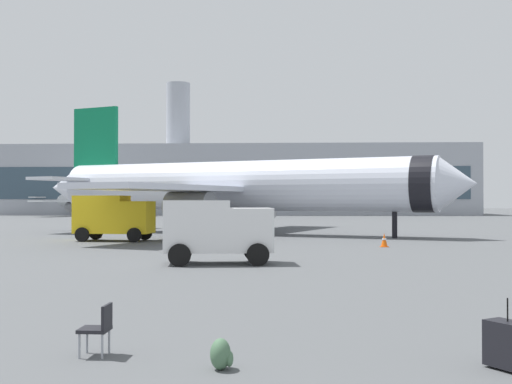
# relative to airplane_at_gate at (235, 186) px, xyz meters

# --- Properties ---
(airplane_at_gate) EXTENTS (34.37, 31.50, 10.50)m
(airplane_at_gate) POSITION_rel_airplane_at_gate_xyz_m (0.00, 0.00, 0.00)
(airplane_at_gate) COLOR silver
(airplane_at_gate) RESTS_ON ground
(airplane_taxiing) EXTENTS (23.74, 21.90, 7.57)m
(airplane_taxiing) POSITION_rel_airplane_at_gate_xyz_m (-28.29, 56.53, -1.02)
(airplane_taxiing) COLOR silver
(airplane_taxiing) RESTS_ON ground
(service_truck) EXTENTS (4.95, 2.83, 2.90)m
(service_truck) POSITION_rel_airplane_at_gate_xyz_m (-7.15, -8.37, -2.05)
(service_truck) COLOR yellow
(service_truck) RESTS_ON ground
(cargo_van) EXTENTS (4.61, 2.78, 2.60)m
(cargo_van) POSITION_rel_airplane_at_gate_xyz_m (1.03, -22.58, -2.21)
(cargo_van) COLOR white
(cargo_van) RESTS_ON ground
(safety_cone_near) EXTENTS (0.44, 0.44, 0.77)m
(safety_cone_near) POSITION_rel_airplane_at_gate_xyz_m (9.34, -12.96, -3.28)
(safety_cone_near) COLOR #F2590C
(safety_cone_near) RESTS_ON ground
(safety_cone_mid) EXTENTS (0.44, 0.44, 0.67)m
(safety_cone_mid) POSITION_rel_airplane_at_gate_xyz_m (-9.07, -5.37, -3.33)
(safety_cone_mid) COLOR #F2590C
(safety_cone_mid) RESTS_ON ground
(rolling_suitcase) EXTENTS (0.68, 0.75, 1.10)m
(rolling_suitcase) POSITION_rel_airplane_at_gate_xyz_m (7.23, -38.52, -3.27)
(rolling_suitcase) COLOR black
(rolling_suitcase) RESTS_ON ground
(traveller_backpack) EXTENTS (0.36, 0.40, 0.48)m
(traveller_backpack) POSITION_rel_airplane_at_gate_xyz_m (2.83, -38.71, -3.42)
(traveller_backpack) COLOR #476B4C
(traveller_backpack) RESTS_ON ground
(gate_chair) EXTENTS (0.49, 0.49, 0.86)m
(gate_chair) POSITION_rel_airplane_at_gate_xyz_m (0.70, -37.96, -3.16)
(gate_chair) COLOR black
(gate_chair) RESTS_ON ground
(terminal_building) EXTENTS (84.82, 18.58, 24.33)m
(terminal_building) POSITION_rel_airplane_at_gate_xyz_m (-5.50, 68.15, 2.65)
(terminal_building) COLOR #9EA3AD
(terminal_building) RESTS_ON ground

